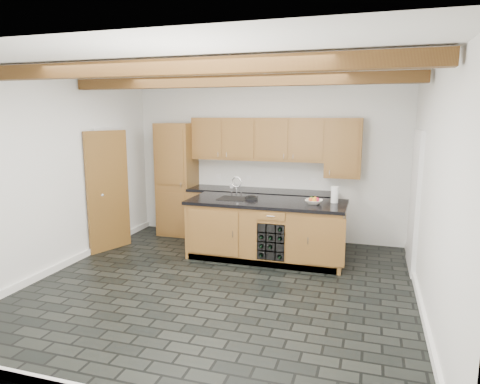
% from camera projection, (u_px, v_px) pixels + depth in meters
% --- Properties ---
extents(ground, '(5.00, 5.00, 0.00)m').
position_uv_depth(ground, '(221.00, 286.00, 5.71)').
color(ground, black).
rests_on(ground, ground).
extents(room_shell, '(5.01, 5.00, 5.00)m').
position_uv_depth(room_shell, '(227.00, 167.00, 5.96)').
color(room_shell, white).
rests_on(room_shell, ground).
extents(back_cabinetry, '(3.65, 0.62, 2.20)m').
position_uv_depth(back_cabinetry, '(243.00, 186.00, 7.75)').
color(back_cabinetry, '#925D2F').
rests_on(back_cabinetry, ground).
extents(island, '(2.48, 0.96, 0.93)m').
position_uv_depth(island, '(266.00, 230.00, 6.74)').
color(island, '#925D2F').
rests_on(island, ground).
extents(faucet, '(0.45, 0.40, 0.34)m').
position_uv_depth(faucet, '(234.00, 196.00, 6.86)').
color(faucet, black).
rests_on(faucet, island).
extents(kitchen_scale, '(0.21, 0.13, 0.06)m').
position_uv_depth(kitchen_scale, '(252.00, 198.00, 6.77)').
color(kitchen_scale, black).
rests_on(kitchen_scale, island).
extents(fruit_bowl, '(0.28, 0.28, 0.06)m').
position_uv_depth(fruit_bowl, '(314.00, 202.00, 6.42)').
color(fruit_bowl, silver).
rests_on(fruit_bowl, island).
extents(fruit_cluster, '(0.16, 0.17, 0.07)m').
position_uv_depth(fruit_cluster, '(314.00, 200.00, 6.42)').
color(fruit_cluster, red).
rests_on(fruit_cluster, fruit_bowl).
extents(paper_towel, '(0.11, 0.11, 0.25)m').
position_uv_depth(paper_towel, '(335.00, 195.00, 6.50)').
color(paper_towel, white).
rests_on(paper_towel, island).
extents(mug, '(0.11, 0.11, 0.09)m').
position_uv_depth(mug, '(232.00, 186.00, 7.80)').
color(mug, white).
rests_on(mug, back_cabinetry).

